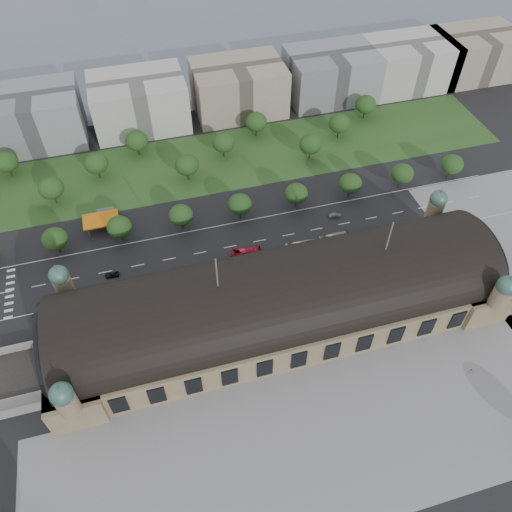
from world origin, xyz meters
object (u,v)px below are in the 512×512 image
object	(u,v)px
traffic_car_2	(112,275)
pedestrian_0	(471,371)
parked_car_0	(38,313)
parked_car_2	(133,294)
parked_car_5	(124,294)
parked_car_6	(213,279)
bus_mid	(302,246)
petrol_station	(104,217)
traffic_car_5	(335,215)
bus_east	(334,238)
bus_west	(246,252)
parked_car_4	(192,280)
parked_car_1	(48,319)
traffic_car_4	(276,252)
parked_car_3	(91,302)

from	to	relation	value
traffic_car_2	pedestrian_0	bearing A→B (deg)	60.87
parked_car_0	parked_car_2	xyz separation A→B (m)	(32.84, -0.85, 0.14)
parked_car_5	parked_car_6	xyz separation A→B (m)	(32.23, -1.56, -0.12)
traffic_car_2	bus_mid	world-z (taller)	bus_mid
traffic_car_2	bus_mid	distance (m)	72.40
petrol_station	traffic_car_5	distance (m)	94.50
bus_east	pedestrian_0	xyz separation A→B (m)	(20.46, -65.44, -0.85)
parked_car_5	parked_car_6	bearing A→B (deg)	47.73
traffic_car_2	bus_west	bearing A→B (deg)	90.80
parked_car_0	parked_car_4	xyz separation A→B (m)	(54.36, 0.00, 0.07)
parked_car_1	traffic_car_4	bearing A→B (deg)	60.73
parked_car_5	bus_mid	size ratio (longest dim) A/B	0.43
parked_car_2	parked_car_3	world-z (taller)	parked_car_2
parked_car_5	pedestrian_0	size ratio (longest dim) A/B	3.18
parked_car_1	bus_east	world-z (taller)	bus_east
parked_car_6	bus_west	bearing A→B (deg)	83.00
bus_mid	parked_car_1	bearing A→B (deg)	99.67
parked_car_3	traffic_car_5	bearing A→B (deg)	64.48
traffic_car_4	bus_mid	world-z (taller)	bus_mid
pedestrian_0	bus_mid	bearing A→B (deg)	132.97
parked_car_0	parked_car_1	xyz separation A→B (m)	(3.54, -4.00, 0.11)
traffic_car_5	parked_car_6	world-z (taller)	traffic_car_5
bus_west	pedestrian_0	size ratio (longest dim) A/B	6.66
traffic_car_2	bus_east	size ratio (longest dim) A/B	0.42
traffic_car_2	parked_car_5	bearing A→B (deg)	22.83
parked_car_4	parked_car_5	world-z (taller)	parked_car_5
petrol_station	parked_car_2	world-z (taller)	petrol_station
parked_car_4	parked_car_6	xyz separation A→B (m)	(7.64, -1.56, -0.05)
parked_car_2	bus_west	world-z (taller)	bus_west
petrol_station	traffic_car_4	world-z (taller)	petrol_station
parked_car_6	parked_car_3	bearing A→B (deg)	-128.18
parked_car_0	bus_west	distance (m)	77.29
petrol_station	parked_car_6	xyz separation A→B (m)	(35.91, -41.84, -2.29)
parked_car_5	bus_east	size ratio (longest dim) A/B	0.45
bus_mid	pedestrian_0	world-z (taller)	bus_mid
parked_car_0	parked_car_3	bearing A→B (deg)	51.12
petrol_station	parked_car_6	distance (m)	55.18
traffic_car_4	bus_east	size ratio (longest dim) A/B	0.31
traffic_car_4	parked_car_4	size ratio (longest dim) A/B	0.90
parked_car_5	bus_west	world-z (taller)	bus_west
parked_car_3	parked_car_0	bearing A→B (deg)	-127.35
parked_car_5	bus_mid	world-z (taller)	bus_mid
traffic_car_5	bus_east	world-z (taller)	bus_east
parked_car_1	parked_car_5	world-z (taller)	parked_car_5
parked_car_3	parked_car_4	xyz separation A→B (m)	(36.04, 0.46, -0.00)
traffic_car_4	parked_car_0	bearing A→B (deg)	-82.09
parked_car_3	bus_mid	xyz separation A→B (m)	(80.16, 4.56, 1.11)
parked_car_6	pedestrian_0	world-z (taller)	pedestrian_0
petrol_station	parked_car_4	distance (m)	49.26
traffic_car_4	parked_car_0	world-z (taller)	traffic_car_4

